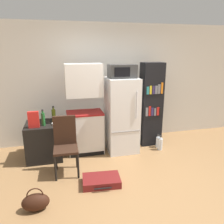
{
  "coord_description": "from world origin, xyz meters",
  "views": [
    {
      "loc": [
        -1.14,
        -2.88,
        2.06
      ],
      "look_at": [
        -0.22,
        0.85,
        0.97
      ],
      "focal_mm": 35.0,
      "sensor_mm": 36.0,
      "label": 1
    }
  ],
  "objects_px": {
    "cereal_box": "(34,120)",
    "bookshelf": "(151,105)",
    "kitchen_hutch": "(85,113)",
    "microwave": "(122,71)",
    "water_bottle_middle": "(158,142)",
    "side_table": "(44,141)",
    "bottle_green_tall": "(43,119)",
    "bowl": "(56,124)",
    "refrigerator": "(122,115)",
    "bottle_ketchup_red": "(36,121)",
    "handbag": "(36,202)",
    "suitcase_large_flat": "(101,181)",
    "water_bottle_front": "(160,144)",
    "chair": "(65,141)",
    "bottle_olive_oil": "(54,115)"
  },
  "relations": [
    {
      "from": "kitchen_hutch",
      "to": "cereal_box",
      "type": "xyz_separation_m",
      "value": [
        -0.95,
        -0.28,
        0.02
      ]
    },
    {
      "from": "handbag",
      "to": "water_bottle_front",
      "type": "distance_m",
      "value": 2.75
    },
    {
      "from": "side_table",
      "to": "water_bottle_front",
      "type": "xyz_separation_m",
      "value": [
        2.37,
        -0.23,
        -0.22
      ]
    },
    {
      "from": "handbag",
      "to": "kitchen_hutch",
      "type": "bearing_deg",
      "value": 61.57
    },
    {
      "from": "chair",
      "to": "handbag",
      "type": "height_order",
      "value": "chair"
    },
    {
      "from": "bookshelf",
      "to": "handbag",
      "type": "relative_size",
      "value": 5.05
    },
    {
      "from": "side_table",
      "to": "bottle_ketchup_red",
      "type": "relative_size",
      "value": 5.02
    },
    {
      "from": "refrigerator",
      "to": "bookshelf",
      "type": "height_order",
      "value": "bookshelf"
    },
    {
      "from": "kitchen_hutch",
      "to": "bottle_olive_oil",
      "type": "bearing_deg",
      "value": 178.79
    },
    {
      "from": "bottle_green_tall",
      "to": "bottle_ketchup_red",
      "type": "height_order",
      "value": "bottle_green_tall"
    },
    {
      "from": "microwave",
      "to": "cereal_box",
      "type": "bearing_deg",
      "value": -173.42
    },
    {
      "from": "bottle_ketchup_red",
      "to": "handbag",
      "type": "xyz_separation_m",
      "value": [
        0.05,
        -1.52,
        -0.64
      ]
    },
    {
      "from": "microwave",
      "to": "suitcase_large_flat",
      "type": "relative_size",
      "value": 0.85
    },
    {
      "from": "cereal_box",
      "to": "bookshelf",
      "type": "bearing_deg",
      "value": 8.31
    },
    {
      "from": "handbag",
      "to": "bottle_green_tall",
      "type": "bearing_deg",
      "value": 86.87
    },
    {
      "from": "refrigerator",
      "to": "bookshelf",
      "type": "bearing_deg",
      "value": 12.26
    },
    {
      "from": "kitchen_hutch",
      "to": "water_bottle_front",
      "type": "distance_m",
      "value": 1.73
    },
    {
      "from": "bookshelf",
      "to": "microwave",
      "type": "bearing_deg",
      "value": -167.64
    },
    {
      "from": "bottle_olive_oil",
      "to": "bottle_ketchup_red",
      "type": "bearing_deg",
      "value": -161.76
    },
    {
      "from": "bowl",
      "to": "handbag",
      "type": "distance_m",
      "value": 1.55
    },
    {
      "from": "bottle_ketchup_red",
      "to": "chair",
      "type": "relative_size",
      "value": 0.14
    },
    {
      "from": "handbag",
      "to": "water_bottle_middle",
      "type": "xyz_separation_m",
      "value": [
        2.43,
        1.43,
        0.0
      ]
    },
    {
      "from": "bottle_ketchup_red",
      "to": "refrigerator",
      "type": "bearing_deg",
      "value": 0.48
    },
    {
      "from": "suitcase_large_flat",
      "to": "water_bottle_middle",
      "type": "xyz_separation_m",
      "value": [
        1.47,
        1.06,
        0.07
      ]
    },
    {
      "from": "bottle_olive_oil",
      "to": "bowl",
      "type": "bearing_deg",
      "value": -82.88
    },
    {
      "from": "bowl",
      "to": "cereal_box",
      "type": "bearing_deg",
      "value": -171.19
    },
    {
      "from": "water_bottle_front",
      "to": "bookshelf",
      "type": "bearing_deg",
      "value": 103.17
    },
    {
      "from": "side_table",
      "to": "bowl",
      "type": "bearing_deg",
      "value": -30.08
    },
    {
      "from": "bottle_ketchup_red",
      "to": "cereal_box",
      "type": "height_order",
      "value": "cereal_box"
    },
    {
      "from": "suitcase_large_flat",
      "to": "handbag",
      "type": "distance_m",
      "value": 1.03
    },
    {
      "from": "kitchen_hutch",
      "to": "bottle_ketchup_red",
      "type": "bearing_deg",
      "value": -174.31
    },
    {
      "from": "microwave",
      "to": "water_bottle_middle",
      "type": "distance_m",
      "value": 1.74
    },
    {
      "from": "side_table",
      "to": "water_bottle_middle",
      "type": "height_order",
      "value": "side_table"
    },
    {
      "from": "bottle_olive_oil",
      "to": "microwave",
      "type": "bearing_deg",
      "value": -3.9
    },
    {
      "from": "bowl",
      "to": "refrigerator",
      "type": "bearing_deg",
      "value": 6.01
    },
    {
      "from": "side_table",
      "to": "bottle_green_tall",
      "type": "bearing_deg",
      "value": -78.86
    },
    {
      "from": "refrigerator",
      "to": "water_bottle_front",
      "type": "xyz_separation_m",
      "value": [
        0.8,
        -0.23,
        -0.63
      ]
    },
    {
      "from": "side_table",
      "to": "bottle_green_tall",
      "type": "height_order",
      "value": "bottle_green_tall"
    },
    {
      "from": "bottle_olive_oil",
      "to": "suitcase_large_flat",
      "type": "height_order",
      "value": "bottle_olive_oil"
    },
    {
      "from": "bottle_ketchup_red",
      "to": "suitcase_large_flat",
      "type": "bearing_deg",
      "value": -48.5
    },
    {
      "from": "chair",
      "to": "water_bottle_middle",
      "type": "xyz_separation_m",
      "value": [
        1.99,
        0.52,
        -0.45
      ]
    },
    {
      "from": "side_table",
      "to": "handbag",
      "type": "relative_size",
      "value": 1.97
    },
    {
      "from": "bottle_olive_oil",
      "to": "water_bottle_middle",
      "type": "xyz_separation_m",
      "value": [
        2.17,
        -0.19,
        -0.71
      ]
    },
    {
      "from": "chair",
      "to": "water_bottle_front",
      "type": "height_order",
      "value": "chair"
    },
    {
      "from": "bookshelf",
      "to": "suitcase_large_flat",
      "type": "height_order",
      "value": "bookshelf"
    },
    {
      "from": "microwave",
      "to": "bottle_green_tall",
      "type": "height_order",
      "value": "microwave"
    },
    {
      "from": "bookshelf",
      "to": "bottle_green_tall",
      "type": "bearing_deg",
      "value": -173.16
    },
    {
      "from": "refrigerator",
      "to": "microwave",
      "type": "xyz_separation_m",
      "value": [
        -0.0,
        -0.0,
        0.9
      ]
    },
    {
      "from": "bottle_ketchup_red",
      "to": "cereal_box",
      "type": "distance_m",
      "value": 0.21
    },
    {
      "from": "bottle_green_tall",
      "to": "cereal_box",
      "type": "bearing_deg",
      "value": -152.71
    }
  ]
}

